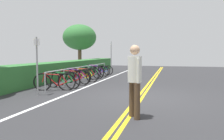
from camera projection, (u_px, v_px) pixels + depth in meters
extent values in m
cube|color=#2B2B2D|center=(140.00, 98.00, 7.78)|extent=(37.53, 12.76, 0.05)
cube|color=gold|center=(143.00, 97.00, 7.76)|extent=(33.78, 0.10, 0.00)
cube|color=gold|center=(138.00, 97.00, 7.80)|extent=(33.78, 0.10, 0.00)
cube|color=white|center=(70.00, 93.00, 8.45)|extent=(33.78, 0.12, 0.00)
cylinder|color=#9EA0A5|center=(45.00, 83.00, 8.63)|extent=(0.05, 0.05, 0.77)
cylinder|color=#9EA0A5|center=(64.00, 78.00, 10.14)|extent=(0.05, 0.05, 0.77)
cylinder|color=#9EA0A5|center=(78.00, 75.00, 11.64)|extent=(0.05, 0.05, 0.77)
cylinder|color=#9EA0A5|center=(89.00, 72.00, 13.15)|extent=(0.05, 0.05, 0.77)
cylinder|color=#9EA0A5|center=(97.00, 70.00, 14.65)|extent=(0.05, 0.05, 0.77)
cylinder|color=#9EA0A5|center=(104.00, 69.00, 16.16)|extent=(0.05, 0.05, 0.77)
cylinder|color=#9EA0A5|center=(84.00, 67.00, 12.37)|extent=(7.81, 0.04, 0.04)
torus|color=black|center=(42.00, 82.00, 9.11)|extent=(0.27, 0.72, 0.74)
torus|color=black|center=(67.00, 82.00, 9.14)|extent=(0.27, 0.72, 0.74)
cylinder|color=red|center=(51.00, 80.00, 9.12)|extent=(0.20, 0.54, 0.50)
cylinder|color=red|center=(53.00, 74.00, 9.10)|extent=(0.23, 0.64, 0.07)
cylinder|color=red|center=(60.00, 80.00, 9.13)|extent=(0.08, 0.16, 0.45)
cylinder|color=red|center=(62.00, 84.00, 9.14)|extent=(0.14, 0.35, 0.19)
cylinder|color=red|center=(64.00, 78.00, 9.13)|extent=(0.10, 0.24, 0.31)
cylinder|color=red|center=(44.00, 78.00, 9.10)|extent=(0.07, 0.14, 0.33)
cube|color=black|center=(61.00, 74.00, 9.11)|extent=(0.13, 0.21, 0.05)
cylinder|color=red|center=(45.00, 73.00, 9.09)|extent=(0.45, 0.16, 0.03)
torus|color=black|center=(53.00, 80.00, 9.94)|extent=(0.14, 0.75, 0.75)
torus|color=black|center=(73.00, 81.00, 9.57)|extent=(0.14, 0.75, 0.75)
cylinder|color=#198C38|center=(60.00, 78.00, 9.79)|extent=(0.10, 0.58, 0.51)
cylinder|color=#198C38|center=(61.00, 73.00, 9.75)|extent=(0.11, 0.69, 0.07)
cylinder|color=#198C38|center=(67.00, 79.00, 9.67)|extent=(0.05, 0.17, 0.46)
cylinder|color=#198C38|center=(69.00, 82.00, 9.64)|extent=(0.08, 0.37, 0.19)
cylinder|color=#198C38|center=(70.00, 77.00, 9.60)|extent=(0.06, 0.25, 0.32)
cylinder|color=#198C38|center=(53.00, 76.00, 9.91)|extent=(0.05, 0.14, 0.34)
cube|color=black|center=(68.00, 73.00, 9.63)|extent=(0.10, 0.21, 0.05)
cylinder|color=#198C38|center=(54.00, 71.00, 9.87)|extent=(0.46, 0.08, 0.03)
torus|color=black|center=(60.00, 78.00, 10.57)|extent=(0.23, 0.76, 0.77)
torus|color=black|center=(82.00, 78.00, 10.54)|extent=(0.23, 0.76, 0.77)
cylinder|color=red|center=(68.00, 76.00, 10.55)|extent=(0.17, 0.60, 0.52)
cylinder|color=red|center=(69.00, 71.00, 10.53)|extent=(0.19, 0.71, 0.07)
cylinder|color=red|center=(75.00, 76.00, 10.54)|extent=(0.07, 0.18, 0.47)
cylinder|color=red|center=(78.00, 80.00, 10.55)|extent=(0.12, 0.38, 0.19)
cylinder|color=red|center=(79.00, 75.00, 10.53)|extent=(0.09, 0.26, 0.32)
cylinder|color=red|center=(61.00, 74.00, 10.56)|extent=(0.07, 0.14, 0.35)
cube|color=black|center=(77.00, 71.00, 10.52)|extent=(0.12, 0.21, 0.05)
cylinder|color=red|center=(62.00, 69.00, 10.54)|extent=(0.45, 0.13, 0.03)
torus|color=black|center=(68.00, 76.00, 11.51)|extent=(0.19, 0.76, 0.76)
torus|color=black|center=(84.00, 77.00, 11.10)|extent=(0.19, 0.76, 0.76)
cylinder|color=purple|center=(74.00, 74.00, 11.35)|extent=(0.14, 0.55, 0.52)
cylinder|color=purple|center=(75.00, 70.00, 11.30)|extent=(0.15, 0.65, 0.07)
cylinder|color=purple|center=(80.00, 75.00, 11.21)|extent=(0.06, 0.16, 0.47)
cylinder|color=purple|center=(82.00, 78.00, 11.18)|extent=(0.10, 0.35, 0.19)
cylinder|color=purple|center=(83.00, 73.00, 11.13)|extent=(0.08, 0.24, 0.32)
cylinder|color=purple|center=(69.00, 72.00, 11.47)|extent=(0.06, 0.13, 0.35)
cube|color=black|center=(81.00, 70.00, 11.16)|extent=(0.12, 0.21, 0.05)
cylinder|color=purple|center=(70.00, 68.00, 11.44)|extent=(0.46, 0.11, 0.03)
torus|color=black|center=(74.00, 75.00, 12.11)|extent=(0.13, 0.74, 0.74)
torus|color=black|center=(92.00, 76.00, 11.74)|extent=(0.13, 0.74, 0.74)
cylinder|color=yellow|center=(81.00, 74.00, 11.96)|extent=(0.09, 0.60, 0.50)
cylinder|color=yellow|center=(82.00, 69.00, 11.92)|extent=(0.11, 0.72, 0.07)
cylinder|color=yellow|center=(87.00, 74.00, 11.84)|extent=(0.05, 0.17, 0.45)
cylinder|color=yellow|center=(89.00, 77.00, 11.81)|extent=(0.07, 0.38, 0.19)
cylinder|color=yellow|center=(90.00, 73.00, 11.77)|extent=(0.06, 0.26, 0.31)
cylinder|color=yellow|center=(75.00, 72.00, 12.08)|extent=(0.05, 0.14, 0.33)
cube|color=black|center=(88.00, 69.00, 11.79)|extent=(0.10, 0.21, 0.05)
cylinder|color=yellow|center=(76.00, 68.00, 12.04)|extent=(0.46, 0.07, 0.03)
torus|color=black|center=(75.00, 74.00, 12.78)|extent=(0.21, 0.70, 0.71)
torus|color=black|center=(94.00, 74.00, 12.75)|extent=(0.21, 0.70, 0.71)
cylinder|color=red|center=(83.00, 73.00, 12.76)|extent=(0.17, 0.61, 0.49)
cylinder|color=red|center=(84.00, 69.00, 12.75)|extent=(0.20, 0.73, 0.07)
cylinder|color=red|center=(89.00, 73.00, 12.75)|extent=(0.07, 0.18, 0.44)
cylinder|color=red|center=(91.00, 75.00, 12.76)|extent=(0.12, 0.39, 0.18)
cylinder|color=red|center=(92.00, 72.00, 12.74)|extent=(0.09, 0.27, 0.30)
cylinder|color=red|center=(76.00, 71.00, 12.77)|extent=(0.07, 0.15, 0.32)
cube|color=black|center=(90.00, 69.00, 12.73)|extent=(0.12, 0.21, 0.05)
cylinder|color=red|center=(77.00, 68.00, 12.75)|extent=(0.45, 0.13, 0.03)
torus|color=black|center=(83.00, 72.00, 13.79)|extent=(0.24, 0.77, 0.77)
torus|color=black|center=(98.00, 73.00, 13.28)|extent=(0.24, 0.77, 0.77)
cylinder|color=#198C38|center=(89.00, 71.00, 13.59)|extent=(0.18, 0.60, 0.53)
cylinder|color=#198C38|center=(90.00, 67.00, 13.54)|extent=(0.20, 0.71, 0.07)
cylinder|color=#198C38|center=(94.00, 71.00, 13.42)|extent=(0.08, 0.18, 0.48)
cylinder|color=#198C38|center=(96.00, 74.00, 13.38)|extent=(0.13, 0.38, 0.19)
cylinder|color=#198C38|center=(97.00, 70.00, 13.32)|extent=(0.10, 0.26, 0.33)
cylinder|color=#198C38|center=(84.00, 69.00, 13.75)|extent=(0.07, 0.15, 0.35)
cube|color=black|center=(95.00, 67.00, 13.37)|extent=(0.12, 0.21, 0.05)
cylinder|color=#198C38|center=(85.00, 65.00, 13.71)|extent=(0.45, 0.13, 0.03)
torus|color=black|center=(89.00, 71.00, 14.47)|extent=(0.18, 0.77, 0.78)
torus|color=black|center=(103.00, 71.00, 14.07)|extent=(0.18, 0.77, 0.78)
cylinder|color=purple|center=(94.00, 70.00, 14.32)|extent=(0.13, 0.56, 0.53)
cylinder|color=purple|center=(95.00, 66.00, 14.27)|extent=(0.15, 0.66, 0.07)
cylinder|color=purple|center=(99.00, 70.00, 14.18)|extent=(0.06, 0.17, 0.48)
cylinder|color=purple|center=(101.00, 73.00, 14.15)|extent=(0.10, 0.36, 0.19)
cylinder|color=purple|center=(101.00, 69.00, 14.10)|extent=(0.08, 0.25, 0.33)
cylinder|color=purple|center=(90.00, 68.00, 14.44)|extent=(0.06, 0.14, 0.35)
cube|color=black|center=(100.00, 66.00, 14.13)|extent=(0.11, 0.21, 0.05)
cylinder|color=purple|center=(91.00, 65.00, 14.40)|extent=(0.46, 0.10, 0.03)
torus|color=black|center=(90.00, 71.00, 15.03)|extent=(0.10, 0.71, 0.71)
torus|color=black|center=(105.00, 71.00, 14.83)|extent=(0.10, 0.71, 0.71)
cylinder|color=black|center=(96.00, 70.00, 14.95)|extent=(0.07, 0.58, 0.48)
cylinder|color=black|center=(97.00, 66.00, 14.92)|extent=(0.08, 0.70, 0.07)
cylinder|color=black|center=(101.00, 70.00, 14.88)|extent=(0.05, 0.17, 0.43)
cylinder|color=black|center=(102.00, 72.00, 14.87)|extent=(0.06, 0.37, 0.18)
cylinder|color=black|center=(103.00, 69.00, 14.84)|extent=(0.05, 0.25, 0.30)
cylinder|color=black|center=(91.00, 68.00, 15.01)|extent=(0.04, 0.14, 0.32)
cube|color=black|center=(102.00, 66.00, 14.85)|extent=(0.09, 0.20, 0.05)
cylinder|color=black|center=(91.00, 65.00, 14.98)|extent=(0.46, 0.06, 0.03)
torus|color=black|center=(94.00, 70.00, 15.80)|extent=(0.13, 0.68, 0.67)
torus|color=black|center=(108.00, 70.00, 15.65)|extent=(0.13, 0.68, 0.67)
cylinder|color=#1947B7|center=(100.00, 69.00, 15.74)|extent=(0.09, 0.56, 0.46)
cylinder|color=#1947B7|center=(100.00, 66.00, 15.71)|extent=(0.11, 0.67, 0.07)
cylinder|color=#1947B7|center=(104.00, 69.00, 15.69)|extent=(0.05, 0.16, 0.41)
cylinder|color=#1947B7|center=(106.00, 71.00, 15.68)|extent=(0.07, 0.36, 0.17)
cylinder|color=#1947B7|center=(107.00, 68.00, 15.66)|extent=(0.06, 0.24, 0.29)
cylinder|color=#1947B7|center=(95.00, 68.00, 15.78)|extent=(0.05, 0.13, 0.31)
cube|color=black|center=(105.00, 66.00, 15.66)|extent=(0.10, 0.21, 0.05)
cylinder|color=#1947B7|center=(96.00, 65.00, 15.76)|extent=(0.46, 0.08, 0.03)
cylinder|color=#4C3826|center=(137.00, 101.00, 5.13)|extent=(0.14, 0.14, 0.84)
cylinder|color=#4C3826|center=(132.00, 99.00, 5.40)|extent=(0.14, 0.14, 0.84)
cylinder|color=silver|center=(135.00, 69.00, 5.21)|extent=(0.32, 0.32, 0.60)
sphere|color=tan|center=(135.00, 50.00, 5.18)|extent=(0.23, 0.23, 0.23)
cylinder|color=silver|center=(139.00, 71.00, 5.02)|extent=(0.09, 0.09, 0.55)
cylinder|color=silver|center=(131.00, 70.00, 5.40)|extent=(0.09, 0.09, 0.55)
cylinder|color=gray|center=(37.00, 66.00, 8.04)|extent=(0.06, 0.06, 2.08)
cube|color=white|center=(37.00, 42.00, 7.97)|extent=(0.36, 0.03, 0.24)
cylinder|color=gray|center=(111.00, 57.00, 17.08)|extent=(0.06, 0.06, 2.36)
cube|color=white|center=(111.00, 44.00, 17.01)|extent=(0.36, 0.07, 0.24)
cube|color=#2D6B30|center=(66.00, 69.00, 14.29)|extent=(16.81, 1.22, 0.98)
cylinder|color=brown|center=(80.00, 59.00, 21.19)|extent=(0.33, 0.33, 1.90)
ellipsoid|color=#2D6B30|center=(80.00, 37.00, 21.03)|extent=(3.10, 3.10, 2.36)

